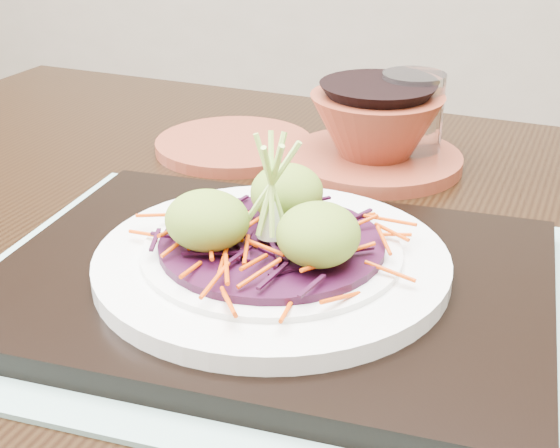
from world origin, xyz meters
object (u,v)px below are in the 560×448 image
(dining_table, at_px, (341,372))
(terracotta_bowl_set, at_px, (376,135))
(white_plate, at_px, (272,260))
(terracotta_side_plate, at_px, (234,145))
(water_glass, at_px, (411,118))
(serving_tray, at_px, (272,281))

(dining_table, xyz_separation_m, terracotta_bowl_set, (-0.01, 0.21, 0.13))
(terracotta_bowl_set, bearing_deg, white_plate, -95.28)
(terracotta_side_plate, height_order, terracotta_bowl_set, terracotta_bowl_set)
(dining_table, xyz_separation_m, water_glass, (0.02, 0.23, 0.14))
(serving_tray, bearing_deg, dining_table, 58.89)
(terracotta_bowl_set, bearing_deg, terracotta_side_plate, 178.44)
(serving_tray, height_order, white_plate, white_plate)
(dining_table, height_order, serving_tray, serving_tray)
(serving_tray, xyz_separation_m, water_glass, (0.05, 0.29, 0.03))
(dining_table, bearing_deg, white_plate, -115.20)
(white_plate, bearing_deg, water_glass, 79.42)
(serving_tray, xyz_separation_m, white_plate, (0.00, 0.00, 0.02))
(dining_table, xyz_separation_m, terracotta_side_plate, (-0.16, 0.21, 0.10))
(serving_tray, relative_size, terracotta_side_plate, 2.29)
(white_plate, bearing_deg, dining_table, 57.78)
(terracotta_bowl_set, bearing_deg, dining_table, -86.04)
(terracotta_side_plate, bearing_deg, dining_table, -52.51)
(serving_tray, distance_m, terracotta_bowl_set, 0.27)
(white_plate, xyz_separation_m, terracotta_bowl_set, (0.02, 0.27, 0.00))
(white_plate, bearing_deg, terracotta_bowl_set, 84.72)
(water_glass, relative_size, terracotta_bowl_set, 0.40)
(serving_tray, distance_m, terracotta_side_plate, 0.30)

